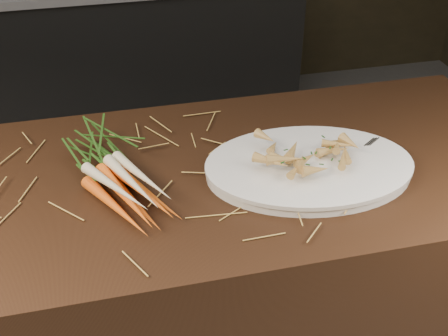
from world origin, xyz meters
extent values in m
cube|color=black|center=(0.00, 0.30, 0.45)|extent=(2.40, 0.70, 0.90)
cube|color=black|center=(0.30, 2.18, 0.40)|extent=(1.80, 0.60, 0.80)
cone|color=#E03E00|center=(0.13, 0.19, 0.92)|extent=(0.14, 0.23, 0.03)
cone|color=#E03E00|center=(0.17, 0.21, 0.92)|extent=(0.13, 0.24, 0.03)
cone|color=#E03E00|center=(0.21, 0.23, 0.92)|extent=(0.15, 0.23, 0.03)
cone|color=#E03E00|center=(0.16, 0.19, 0.94)|extent=(0.12, 0.24, 0.03)
cone|color=#E03E00|center=(0.19, 0.21, 0.94)|extent=(0.14, 0.24, 0.03)
cone|color=beige|center=(0.14, 0.20, 0.96)|extent=(0.14, 0.21, 0.04)
cone|color=beige|center=(0.18, 0.21, 0.96)|extent=(0.11, 0.22, 0.04)
cone|color=beige|center=(0.20, 0.23, 0.96)|extent=(0.12, 0.22, 0.04)
ellipsoid|color=#2E641B|center=(0.08, 0.40, 0.94)|extent=(0.23, 0.26, 0.08)
cube|color=silver|center=(0.77, 0.20, 0.93)|extent=(0.16, 0.12, 0.00)
camera|label=1|loc=(0.15, -0.78, 1.69)|focal=45.00mm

